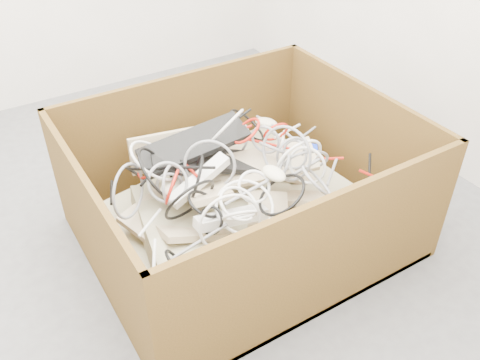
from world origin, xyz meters
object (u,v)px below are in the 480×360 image
power_strip_left (199,180)px  vga_plug (312,148)px  power_strip_right (231,218)px  cardboard_box (239,213)px

power_strip_left → vga_plug: bearing=-15.2°
power_strip_right → cardboard_box: bearing=54.3°
power_strip_left → power_strip_right: (0.03, -0.20, -0.06)m
power_strip_left → power_strip_right: bearing=-95.9°
power_strip_right → vga_plug: bearing=21.7°
power_strip_left → cardboard_box: bearing=-17.0°
cardboard_box → power_strip_left: bearing=176.0°
vga_plug → power_strip_right: bearing=-127.6°
cardboard_box → power_strip_right: bearing=-128.0°
cardboard_box → power_strip_right: 0.30m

